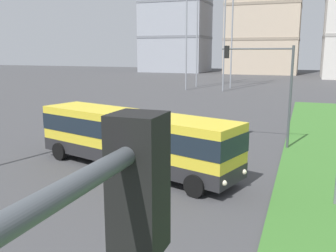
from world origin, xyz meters
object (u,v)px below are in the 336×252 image
(articulated_bus, at_px, (133,139))
(traffic_light_far_right, at_px, (268,78))
(apartment_tower_west, at_px, (176,5))
(car_black_sedan, at_px, (116,122))

(articulated_bus, distance_m, traffic_light_far_right, 9.74)
(traffic_light_far_right, relative_size, apartment_tower_west, 0.16)
(traffic_light_far_right, distance_m, apartment_tower_west, 92.00)
(articulated_bus, xyz_separation_m, traffic_light_far_right, (5.94, 7.19, 2.79))
(car_black_sedan, height_order, traffic_light_far_right, traffic_light_far_right)
(apartment_tower_west, bearing_deg, traffic_light_far_right, -67.11)
(articulated_bus, xyz_separation_m, apartment_tower_west, (-29.36, 90.79, 17.94))
(articulated_bus, bearing_deg, car_black_sedan, 123.86)
(car_black_sedan, relative_size, traffic_light_far_right, 0.71)
(articulated_bus, relative_size, apartment_tower_west, 0.31)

